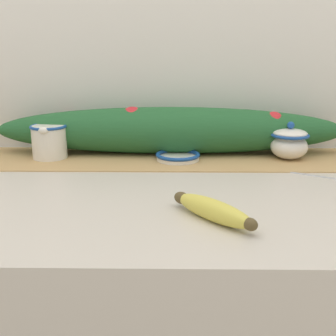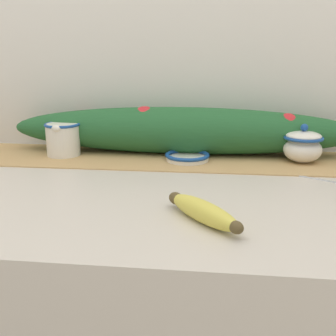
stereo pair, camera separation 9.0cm
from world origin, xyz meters
name	(u,v)px [view 1 (the left image)]	position (x,y,z in m)	size (l,w,h in m)	color
back_wall	(171,51)	(0.00, 0.40, 1.20)	(2.38, 0.04, 2.40)	silver
table_runner	(170,159)	(0.00, 0.24, 0.91)	(1.46, 0.27, 0.00)	tan
cream_pitcher	(49,140)	(-0.33, 0.24, 0.96)	(0.10, 0.12, 0.10)	white
sugar_bowl	(289,143)	(0.33, 0.24, 0.96)	(0.10, 0.10, 0.10)	white
small_dish	(178,156)	(0.02, 0.22, 0.92)	(0.12, 0.12, 0.02)	white
banana	(212,210)	(0.08, -0.20, 0.93)	(0.15, 0.16, 0.04)	#DBCC4C
poinsettia_garland	(170,130)	(0.00, 0.30, 0.98)	(1.01, 0.15, 0.14)	#235B2D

